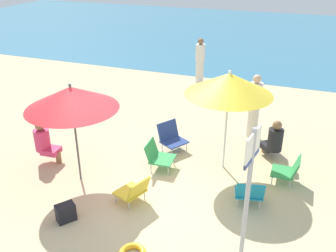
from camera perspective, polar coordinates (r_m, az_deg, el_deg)
name	(u,v)px	position (r m, az deg, el deg)	size (l,w,h in m)	color
ground_plane	(147,188)	(7.40, -3.25, -9.42)	(40.00, 40.00, 0.00)	#CCB789
sea_water	(259,35)	(21.09, 13.69, 13.32)	(40.00, 16.00, 0.01)	teal
umbrella_yellow	(229,84)	(7.33, 9.27, 6.33)	(1.72, 1.72, 2.14)	silver
umbrella_red	(71,98)	(7.06, -14.48, 4.17)	(1.73, 1.73, 2.03)	#4C4C51
beach_chair_a	(288,170)	(7.76, 17.81, -6.37)	(0.51, 0.49, 0.56)	#33934C
beach_chair_b	(134,190)	(6.88, -5.23, -9.74)	(0.65, 0.64, 0.54)	gold
beach_chair_c	(249,192)	(6.92, 12.27, -9.84)	(0.58, 0.58, 0.57)	teal
beach_chair_d	(158,155)	(7.85, -1.57, -4.47)	(0.58, 0.55, 0.59)	#33934C
beach_chair_e	(171,137)	(8.56, 0.50, -1.61)	(0.74, 0.73, 0.64)	navy
person_a	(274,140)	(8.48, 15.79, -2.03)	(0.52, 0.54, 0.92)	black
person_b	(200,61)	(12.85, 4.89, 9.82)	(0.32, 0.32, 1.53)	silver
person_c	(254,106)	(9.23, 12.98, 2.97)	(0.31, 0.31, 1.57)	silver
person_d	(44,141)	(8.44, -18.28, -2.17)	(0.56, 0.35, 0.96)	#DB3866
warning_sign	(248,189)	(4.77, 12.08, -9.33)	(0.11, 0.51, 2.39)	#ADADB2
beach_bag	(66,213)	(6.77, -15.28, -12.58)	(0.32, 0.21, 0.31)	black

